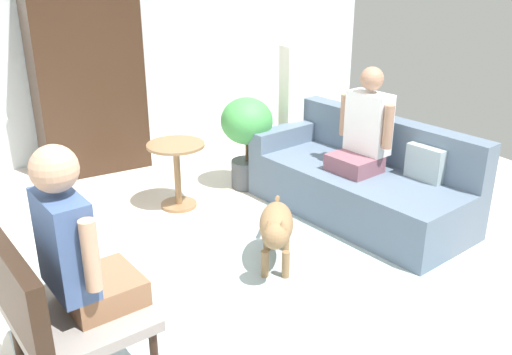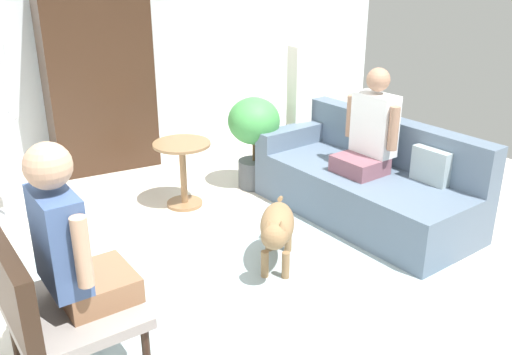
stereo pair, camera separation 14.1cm
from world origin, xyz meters
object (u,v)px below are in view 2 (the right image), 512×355
person_on_armchair (69,241)px  column_lamp (299,115)px  round_end_table (183,166)px  dog (277,227)px  armoire_cabinet (98,75)px  armchair (48,303)px  couch (366,183)px  person_on_couch (370,131)px  potted_plant (254,131)px

person_on_armchair → column_lamp: person_on_armchair is taller
round_end_table → dog: bearing=-81.3°
person_on_armchair → armoire_cabinet: size_ratio=0.46×
dog → armchair: bearing=-163.1°
couch → person_on_couch: size_ratio=2.39×
person_on_armchair → round_end_table: (1.27, 1.80, -0.43)m
person_on_couch → armoire_cabinet: (-1.68, 2.32, 0.20)m
couch → person_on_armchair: bearing=-161.1°
round_end_table → dog: (0.20, -1.33, -0.05)m
person_on_armchair → potted_plant: size_ratio=1.01×
couch → armoire_cabinet: armoire_cabinet is taller
potted_plant → person_on_armchair: bearing=-136.9°
person_on_couch → round_end_table: 1.66m
person_on_couch → dog: 1.25m
person_on_couch → person_on_armchair: size_ratio=0.96×
armoire_cabinet → person_on_armchair: bearing=-105.7°
armchair → person_on_couch: bearing=18.0°
dog → armoire_cabinet: 2.85m
person_on_armchair → dog: size_ratio=1.20×
person_on_armchair → column_lamp: size_ratio=0.67×
person_on_couch → armoire_cabinet: size_ratio=0.44×
dog → potted_plant: potted_plant is taller
person_on_armchair → armoire_cabinet: 3.31m
armoire_cabinet → armchair: bearing=-108.0°
dog → person_on_couch: bearing=19.5°
couch → column_lamp: (-0.08, 1.00, 0.37)m
dog → round_end_table: bearing=98.7°
column_lamp → dog: bearing=-126.5°
round_end_table → armoire_cabinet: 1.55m
couch → potted_plant: (-0.57, 1.01, 0.28)m
couch → armoire_cabinet: bearing=126.6°
round_end_table → column_lamp: 1.29m
person_on_couch → column_lamp: 1.04m
armchair → column_lamp: 3.29m
person_on_armchair → armoire_cabinet: bearing=74.3°
couch → dog: (-1.13, -0.42, 0.04)m
couch → armchair: size_ratio=2.40×
couch → person_on_couch: 0.49m
person_on_couch → potted_plant: (-0.55, 1.04, -0.21)m
dog → potted_plant: size_ratio=0.84×
couch → round_end_table: size_ratio=3.45×
round_end_table → dog: 1.35m
armchair → dog: bearing=16.9°
couch → armoire_cabinet: (-1.71, 2.29, 0.68)m
armoire_cabinet → column_lamp: bearing=-38.4°
dog → column_lamp: (1.05, 1.42, 0.33)m
couch → potted_plant: bearing=119.5°
column_lamp → armchair: bearing=-144.4°
person_on_couch → person_on_armchair: (-2.58, -0.86, 0.04)m
armoire_cabinet → round_end_table: bearing=-74.9°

